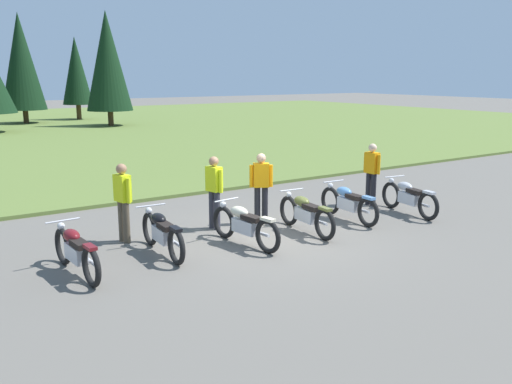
% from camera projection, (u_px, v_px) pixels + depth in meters
% --- Properties ---
extents(ground_plane, '(140.00, 140.00, 0.00)m').
position_uv_depth(ground_plane, '(271.00, 237.00, 11.90)').
color(ground_plane, '#605B54').
extents(grass_moorland, '(80.00, 44.00, 0.10)m').
position_uv_depth(grass_moorland, '(20.00, 131.00, 33.61)').
color(grass_moorland, '#5B7033').
rests_on(grass_moorland, ground).
extents(motorcycle_maroon, '(0.62, 2.10, 0.88)m').
position_uv_depth(motorcycle_maroon, '(76.00, 251.00, 9.59)').
color(motorcycle_maroon, black).
rests_on(motorcycle_maroon, ground).
extents(motorcycle_black, '(0.62, 2.10, 0.88)m').
position_uv_depth(motorcycle_black, '(162.00, 233.00, 10.70)').
color(motorcycle_black, black).
rests_on(motorcycle_black, ground).
extents(motorcycle_cream, '(0.64, 2.10, 0.88)m').
position_uv_depth(motorcycle_cream, '(245.00, 225.00, 11.28)').
color(motorcycle_cream, black).
rests_on(motorcycle_cream, ground).
extents(motorcycle_olive, '(0.62, 2.10, 0.88)m').
position_uv_depth(motorcycle_olive, '(306.00, 213.00, 12.20)').
color(motorcycle_olive, black).
rests_on(motorcycle_olive, ground).
extents(motorcycle_sky_blue, '(0.62, 2.10, 0.88)m').
position_uv_depth(motorcycle_sky_blue, '(348.00, 202.00, 13.23)').
color(motorcycle_sky_blue, black).
rests_on(motorcycle_sky_blue, ground).
extents(motorcycle_silver, '(0.62, 2.09, 0.88)m').
position_uv_depth(motorcycle_silver, '(409.00, 197.00, 13.84)').
color(motorcycle_silver, black).
rests_on(motorcycle_silver, ground).
extents(rider_near_row_end, '(0.28, 0.54, 1.67)m').
position_uv_depth(rider_near_row_end, '(214.00, 188.00, 12.38)').
color(rider_near_row_end, '#2D2D38').
rests_on(rider_near_row_end, ground).
extents(rider_in_hivis_vest, '(0.49, 0.36, 1.67)m').
position_uv_depth(rider_in_hivis_vest, '(261.00, 184.00, 12.85)').
color(rider_in_hivis_vest, black).
rests_on(rider_in_hivis_vest, ground).
extents(rider_checking_bike, '(0.29, 0.54, 1.67)m').
position_uv_depth(rider_checking_bike, '(123.00, 198.00, 11.39)').
color(rider_checking_bike, '#4C4233').
rests_on(rider_checking_bike, ground).
extents(rider_with_back_turned, '(0.24, 0.55, 1.67)m').
position_uv_depth(rider_with_back_turned, '(372.00, 171.00, 14.65)').
color(rider_with_back_turned, black).
rests_on(rider_with_back_turned, ground).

